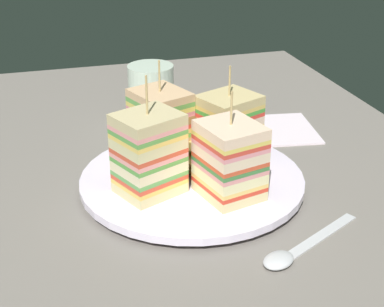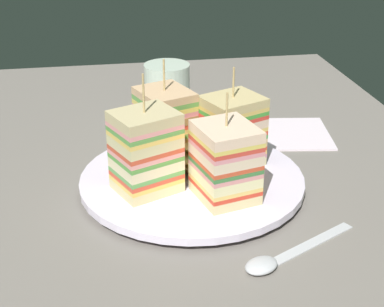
# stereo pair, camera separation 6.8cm
# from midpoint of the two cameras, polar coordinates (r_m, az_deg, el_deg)

# --- Properties ---
(ground_plane) EXTENTS (1.06, 0.71, 0.02)m
(ground_plane) POSITION_cam_midpoint_polar(r_m,az_deg,el_deg) (0.71, 2.77, -4.09)
(ground_plane) COLOR slate
(plate) EXTENTS (0.27, 0.27, 0.02)m
(plate) POSITION_cam_midpoint_polar(r_m,az_deg,el_deg) (0.70, 2.80, -2.75)
(plate) COLOR white
(plate) RESTS_ON ground_plane
(sandwich_wedge_0) EXTENTS (0.08, 0.07, 0.12)m
(sandwich_wedge_0) POSITION_cam_midpoint_polar(r_m,az_deg,el_deg) (0.64, 6.31, -0.91)
(sandwich_wedge_0) COLOR beige
(sandwich_wedge_0) RESTS_ON plate
(sandwich_wedge_1) EXTENTS (0.08, 0.08, 0.12)m
(sandwich_wedge_1) POSITION_cam_midpoint_polar(r_m,az_deg,el_deg) (0.72, 6.62, 2.12)
(sandwich_wedge_1) COLOR beige
(sandwich_wedge_1) RESTS_ON plate
(sandwich_wedge_2) EXTENTS (0.08, 0.08, 0.13)m
(sandwich_wedge_2) POSITION_cam_midpoint_polar(r_m,az_deg,el_deg) (0.72, 0.09, 2.72)
(sandwich_wedge_2) COLOR beige
(sandwich_wedge_2) RESTS_ON plate
(sandwich_wedge_3) EXTENTS (0.08, 0.08, 0.14)m
(sandwich_wedge_3) POSITION_cam_midpoint_polar(r_m,az_deg,el_deg) (0.65, -1.49, 0.09)
(sandwich_wedge_3) COLOR beige
(sandwich_wedge_3) RESTS_ON plate
(chip_pile) EXTENTS (0.07, 0.07, 0.03)m
(chip_pile) POSITION_cam_midpoint_polar(r_m,az_deg,el_deg) (0.70, 3.44, -0.68)
(chip_pile) COLOR #E6CA81
(chip_pile) RESTS_ON plate
(spoon) EXTENTS (0.08, 0.14, 0.01)m
(spoon) POSITION_cam_midpoint_polar(r_m,az_deg,el_deg) (0.59, 11.55, -10.11)
(spoon) COLOR silver
(spoon) RESTS_ON ground_plane
(napkin) EXTENTS (0.13, 0.15, 0.01)m
(napkin) POSITION_cam_midpoint_polar(r_m,az_deg,el_deg) (0.86, 10.95, 1.93)
(napkin) COLOR silver
(napkin) RESTS_ON ground_plane
(drinking_glass) EXTENTS (0.07, 0.07, 0.09)m
(drinking_glass) POSITION_cam_midpoint_polar(r_m,az_deg,el_deg) (0.89, -0.07, 5.51)
(drinking_glass) COLOR silver
(drinking_glass) RESTS_ON ground_plane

